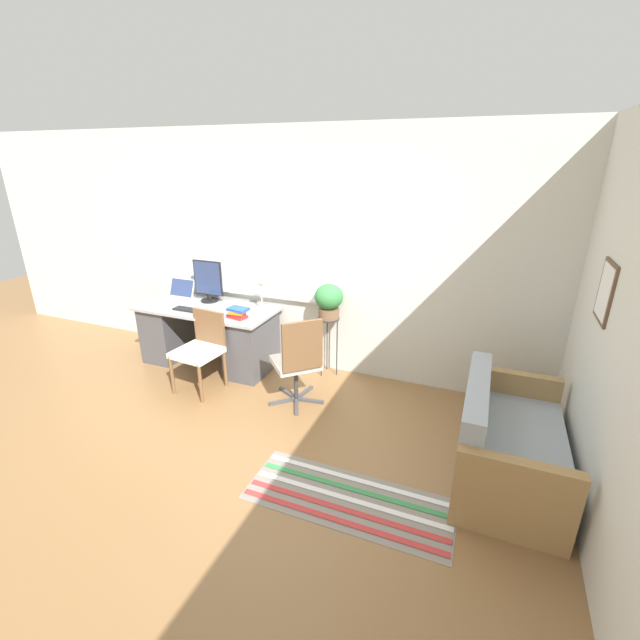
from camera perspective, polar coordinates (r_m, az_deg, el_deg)
name	(u,v)px	position (r m, az deg, el deg)	size (l,w,h in m)	color
ground_plane	(254,389)	(4.79, -8.82, -9.06)	(14.00, 14.00, 0.00)	olive
wall_back_with_window	(282,252)	(4.98, -5.04, 9.09)	(9.00, 0.12, 2.70)	silver
wall_right_with_picture	(602,306)	(3.75, 33.47, 1.62)	(0.08, 9.00, 2.70)	silver
desk	(209,334)	(5.31, -14.56, -1.82)	(1.66, 0.74, 0.72)	#9EA3A8
laptop	(177,296)	(5.54, -18.52, 3.06)	(0.36, 0.33, 0.24)	#B7B7BC
monitor	(208,281)	(5.34, -14.69, 4.99)	(0.39, 0.21, 0.50)	black
keyboard	(190,310)	(5.12, -16.88, 1.29)	(0.42, 0.12, 0.02)	black
mouse	(211,312)	(4.95, -14.32, 1.00)	(0.04, 0.07, 0.04)	black
desk_lamp	(261,291)	(4.91, -7.86, 3.91)	(0.14, 0.14, 0.36)	#BCB299
book_stack	(237,313)	(4.74, -10.94, 0.96)	(0.25, 0.17, 0.12)	red
desk_chair_wooden	(201,348)	(4.73, -15.63, -3.60)	(0.48, 0.49, 0.84)	brown
office_chair_swivel	(298,361)	(4.24, -2.97, -5.44)	(0.61, 0.61, 0.96)	#47474C
couch_loveseat	(505,446)	(3.74, 23.47, -15.13)	(0.75, 1.35, 0.78)	#9EA8B2
plant_stand	(329,326)	(4.80, 1.16, -0.77)	(0.24, 0.24, 0.69)	#333338
potted_plant	(329,300)	(4.70, 1.19, 2.74)	(0.32, 0.32, 0.39)	brown
floor_rug_striped	(349,499)	(3.43, 3.83, -22.75)	(1.54, 0.59, 0.01)	gray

